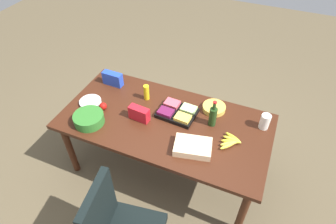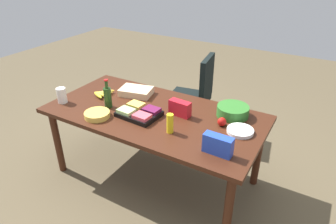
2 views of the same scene
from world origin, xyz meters
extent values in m
plane|color=brown|center=(0.00, 0.00, 0.00)|extent=(10.00, 10.00, 0.00)
cube|color=#3E1D0F|center=(0.00, 0.00, 0.74)|extent=(2.01, 1.01, 0.04)
cylinder|color=#3E1D0F|center=(-0.91, -0.41, 0.36)|extent=(0.07, 0.07, 0.72)
cylinder|color=#3E1D0F|center=(0.91, -0.41, 0.36)|extent=(0.07, 0.07, 0.72)
cylinder|color=#3E1D0F|center=(-0.91, 0.41, 0.36)|extent=(0.07, 0.07, 0.72)
cylinder|color=#3E1D0F|center=(0.91, 0.41, 0.36)|extent=(0.07, 0.07, 0.72)
cube|color=black|center=(0.08, 1.04, 0.74)|extent=(0.13, 0.44, 0.53)
cylinder|color=#203C17|center=(-0.43, -0.13, 0.85)|extent=(0.09, 0.09, 0.20)
cylinder|color=#203C17|center=(-0.43, -0.13, 0.99)|extent=(0.04, 0.04, 0.08)
cylinder|color=red|center=(-0.43, -0.13, 1.03)|extent=(0.05, 0.05, 0.01)
cube|color=red|center=(0.23, 0.08, 0.83)|extent=(0.21, 0.10, 0.14)
cylinder|color=yellow|center=(0.30, -0.22, 0.84)|extent=(0.07, 0.07, 0.17)
sphere|color=#AC120D|center=(0.63, 0.09, 0.80)|extent=(0.09, 0.09, 0.08)
cylinder|color=#2D6D27|center=(0.65, 0.30, 0.81)|extent=(0.29, 0.29, 0.10)
cylinder|color=white|center=(0.80, 0.07, 0.77)|extent=(0.26, 0.26, 0.03)
ellipsoid|color=yellow|center=(-0.66, -0.02, 0.78)|extent=(0.17, 0.10, 0.04)
ellipsoid|color=yellow|center=(-0.66, 0.01, 0.78)|extent=(0.17, 0.05, 0.04)
ellipsoid|color=yellow|center=(-0.65, 0.04, 0.78)|extent=(0.17, 0.08, 0.04)
ellipsoid|color=gold|center=(-0.65, 0.06, 0.78)|extent=(0.16, 0.13, 0.04)
ellipsoid|color=yellow|center=(-0.64, 0.09, 0.78)|extent=(0.14, 0.15, 0.04)
cube|color=blue|center=(0.75, -0.30, 0.83)|extent=(0.22, 0.09, 0.15)
cube|color=black|center=(-0.08, -0.12, 0.78)|extent=(0.38, 0.30, 0.04)
cube|color=#B7DE88|center=(-0.17, -0.19, 0.81)|extent=(0.15, 0.12, 0.03)
cube|color=#E44E5C|center=(0.01, -0.20, 0.81)|extent=(0.15, 0.12, 0.03)
cube|color=#F5CB4E|center=(-0.17, -0.05, 0.81)|extent=(0.15, 0.12, 0.03)
cube|color=#621740|center=(0.01, -0.06, 0.81)|extent=(0.15, 0.12, 0.03)
cylinder|color=gold|center=(-0.39, -0.33, 0.78)|extent=(0.25, 0.25, 0.05)
cube|color=beige|center=(-0.37, 0.23, 0.79)|extent=(0.36, 0.28, 0.07)
cylinder|color=white|center=(-0.89, -0.28, 0.83)|extent=(0.12, 0.12, 0.15)
camera|label=1|loc=(-0.78, 1.76, 2.69)|focal=30.32mm
camera|label=2|loc=(1.34, -2.04, 2.09)|focal=32.01mm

